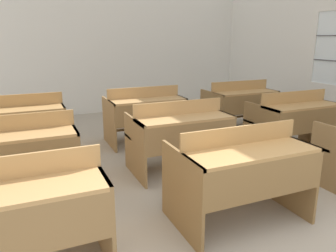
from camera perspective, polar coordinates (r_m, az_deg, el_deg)
wall_back at (r=7.43m, az=-11.48°, el=14.09°), size 6.70×0.06×3.07m
wall_right_with_window at (r=6.43m, az=27.11°, el=12.72°), size 0.06×6.20×3.07m
bench_front_left at (r=2.48m, az=-24.83°, el=-13.77°), size 1.17×0.76×0.89m
bench_front_center at (r=3.00m, az=12.62°, el=-7.62°), size 1.17×0.76×0.89m
bench_second_left at (r=3.67m, az=-24.74°, el=-4.41°), size 1.17×0.76×0.89m
bench_second_center at (r=4.03m, az=2.09°, el=-1.33°), size 1.17×0.76×0.89m
bench_second_right at (r=5.09m, az=21.10°, el=1.13°), size 1.17×0.76×0.89m
bench_third_left at (r=4.92m, az=-24.34°, el=0.34°), size 1.17×0.76×0.89m
bench_third_center at (r=5.19m, az=-4.02°, el=2.36°), size 1.17×0.76×0.89m
bench_third_right at (r=6.05m, az=12.44°, el=3.86°), size 1.17×0.76×0.89m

